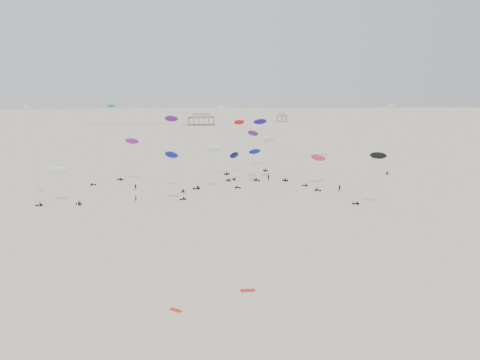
{
  "coord_description": "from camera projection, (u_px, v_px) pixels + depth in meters",
  "views": [
    {
      "loc": [
        -9.15,
        -26.3,
        29.87
      ],
      "look_at": [
        0.0,
        88.0,
        7.0
      ],
      "focal_mm": 35.0,
      "sensor_mm": 36.0,
      "label": 1
    }
  ],
  "objects": [
    {
      "name": "spectator_0",
      "position": [
        136.0,
        201.0,
        124.23
      ],
      "size": [
        0.85,
        0.87,
        1.99
      ],
      "primitive_type": "imported",
      "rotation": [
        0.0,
        0.0,
        2.28
      ],
      "color": "black",
      "rests_on": "ground"
    },
    {
      "name": "rig_5",
      "position": [
        235.0,
        140.0,
        164.14
      ],
      "size": [
        8.21,
        9.53,
        18.85
      ],
      "rotation": [
        0.0,
        0.0,
        5.44
      ],
      "color": "black",
      "rests_on": "ground"
    },
    {
      "name": "rig_6",
      "position": [
        62.0,
        177.0,
        123.28
      ],
      "size": [
        10.29,
        8.62,
        11.05
      ],
      "rotation": [
        0.0,
        0.0,
        3.63
      ],
      "color": "black",
      "rests_on": "ground"
    },
    {
      "name": "spectator_3",
      "position": [
        268.0,
        180.0,
        152.31
      ],
      "size": [
        0.96,
        0.77,
        2.32
      ],
      "primitive_type": "imported",
      "rotation": [
        0.0,
        0.0,
        2.89
      ],
      "color": "black",
      "rests_on": "ground"
    },
    {
      "name": "grounded_kite_b",
      "position": [
        176.0,
        310.0,
        63.6
      ],
      "size": [
        1.85,
        1.67,
        0.07
      ],
      "primitive_type": "cube",
      "rotation": [
        0.0,
        0.0,
        -0.67
      ],
      "color": "red",
      "rests_on": "ground"
    },
    {
      "name": "rig_9",
      "position": [
        374.0,
        165.0,
        120.32
      ],
      "size": [
        8.9,
        3.73,
        13.65
      ],
      "rotation": [
        0.0,
        0.0,
        1.23
      ],
      "color": "black",
      "rests_on": "ground"
    },
    {
      "name": "rig_12",
      "position": [
        173.0,
        161.0,
        125.24
      ],
      "size": [
        6.41,
        5.11,
        13.25
      ],
      "rotation": [
        0.0,
        0.0,
        2.0
      ],
      "color": "black",
      "rests_on": "ground"
    },
    {
      "name": "rig_14",
      "position": [
        252.0,
        158.0,
        148.67
      ],
      "size": [
        9.95,
        14.92,
        15.82
      ],
      "rotation": [
        0.0,
        0.0,
        4.19
      ],
      "color": "black",
      "rests_on": "ground"
    },
    {
      "name": "pavilion_small",
      "position": [
        282.0,
        118.0,
        407.75
      ],
      "size": [
        9.0,
        7.0,
        8.0
      ],
      "color": "brown",
      "rests_on": "ground"
    },
    {
      "name": "grounded_kite_a",
      "position": [
        248.0,
        291.0,
        69.79
      ],
      "size": [
        2.21,
        0.92,
        0.08
      ],
      "primitive_type": "cube",
      "rotation": [
        0.0,
        0.0,
        -0.01
      ],
      "color": "red",
      "rests_on": "ground"
    },
    {
      "name": "rig_7",
      "position": [
        322.0,
        165.0,
        144.63
      ],
      "size": [
        8.06,
        16.39,
        16.25
      ],
      "rotation": [
        0.0,
        0.0,
        4.05
      ],
      "color": "black",
      "rests_on": "ground"
    },
    {
      "name": "spectator_2",
      "position": [
        136.0,
        190.0,
        138.05
      ],
      "size": [
        1.29,
        0.74,
        2.13
      ],
      "primitive_type": "imported",
      "rotation": [
        0.0,
        0.0,
        6.33
      ],
      "color": "black",
      "rests_on": "ground"
    },
    {
      "name": "rig_10",
      "position": [
        130.0,
        148.0,
        152.03
      ],
      "size": [
        8.04,
        5.04,
        13.85
      ],
      "rotation": [
        0.0,
        0.0,
        1.12
      ],
      "color": "black",
      "rests_on": "ground"
    },
    {
      "name": "rig_17",
      "position": [
        210.0,
        156.0,
        140.58
      ],
      "size": [
        8.99,
        6.83,
        13.08
      ],
      "rotation": [
        0.0,
        0.0,
        1.47
      ],
      "color": "black",
      "rests_on": "ground"
    },
    {
      "name": "spectator_1",
      "position": [
        340.0,
        191.0,
        135.98
      ],
      "size": [
        1.2,
        0.8,
        2.29
      ],
      "primitive_type": "imported",
      "rotation": [
        0.0,
        0.0,
        6.14
      ],
      "color": "black",
      "rests_on": "ground"
    },
    {
      "name": "rig_2",
      "position": [
        30.0,
        132.0,
        124.26
      ],
      "size": [
        7.91,
        14.86,
        26.55
      ],
      "rotation": [
        0.0,
        0.0,
        1.83
      ],
      "color": "black",
      "rests_on": "ground"
    },
    {
      "name": "rig_3",
      "position": [
        225.0,
        128.0,
        154.88
      ],
      "size": [
        6.34,
        11.69,
        24.1
      ],
      "rotation": [
        0.0,
        0.0,
        3.35
      ],
      "color": "black",
      "rests_on": "ground"
    },
    {
      "name": "rig_0",
      "position": [
        233.0,
        159.0,
        151.49
      ],
      "size": [
        5.15,
        5.82,
        9.3
      ],
      "rotation": [
        0.0,
        0.0,
        3.7
      ],
      "color": "black",
      "rests_on": "ground"
    },
    {
      "name": "pavilion_main",
      "position": [
        201.0,
        120.0,
        372.8
      ],
      "size": [
        21.0,
        13.0,
        9.8
      ],
      "color": "brown",
      "rests_on": "ground"
    },
    {
      "name": "rig_15",
      "position": [
        261.0,
        128.0,
        177.23
      ],
      "size": [
        6.49,
        17.72,
        20.52
      ],
      "rotation": [
        0.0,
        0.0,
        0.47
      ],
      "color": "black",
      "rests_on": "ground"
    },
    {
      "name": "ground_plane",
      "position": [
        222.0,
        149.0,
        227.78
      ],
      "size": [
        900.0,
        900.0,
        0.0
      ],
      "primitive_type": "plane",
      "color": "beige"
    },
    {
      "name": "rig_16",
      "position": [
        174.0,
        138.0,
        136.47
      ],
      "size": [
        6.32,
        9.3,
        21.85
      ],
      "rotation": [
        0.0,
        0.0,
        6.23
      ],
      "color": "black",
      "rests_on": "ground"
    },
    {
      "name": "rig_11",
      "position": [
        103.0,
        140.0,
        149.52
      ],
      "size": [
        6.54,
        15.42,
        26.99
      ],
      "rotation": [
        0.0,
        0.0,
        4.91
      ],
      "color": "black",
      "rests_on": "ground"
    },
    {
      "name": "rig_8",
      "position": [
        271.0,
        145.0,
        155.39
      ],
      "size": [
        8.67,
        12.24,
        14.99
      ],
      "rotation": [
        0.0,
        0.0,
        0.59
      ],
      "color": "black",
      "rests_on": "ground"
    },
    {
      "name": "pier_fence",
      "position": [
        136.0,
        124.0,
        369.41
      ],
      "size": [
        80.2,
        0.2,
        1.5
      ],
      "color": "black",
      "rests_on": "ground"
    },
    {
      "name": "rig_13",
      "position": [
        317.0,
        160.0,
        146.55
      ],
      "size": [
        8.73,
        8.81,
        10.43
      ],
      "rotation": [
        0.0,
        0.0,
        1.19
      ],
      "color": "black",
      "rests_on": "ground"
    },
    {
      "name": "rig_1",
      "position": [
        390.0,
        137.0,
        167.82
      ],
      "size": [
        8.66,
        16.16,
        26.15
      ],
      "rotation": [
        0.0,
        0.0,
        5.93
      ],
      "color": "black",
      "rests_on": "ground"
    },
    {
      "name": "rig_4",
      "position": [
        254.0,
        143.0,
        154.16
      ],
      "size": [
        4.8,
        10.87,
        16.15
      ],
      "rotation": [
        0.0,
        0.0,
        4.02
      ],
      "color": "black",
      "rests_on": "ground"
    }
  ]
}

